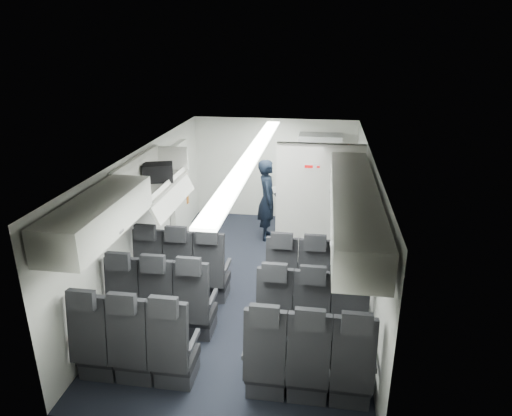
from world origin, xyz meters
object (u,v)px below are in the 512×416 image
(seat_row_front, at_px, (247,278))
(seat_row_rear, at_px, (219,358))
(boarding_door, at_px, (180,192))
(flight_attendant, at_px, (267,200))
(carry_on_bag, at_px, (158,172))
(seat_row_mid, at_px, (235,312))
(galley_unit, at_px, (318,180))

(seat_row_front, xyz_separation_m, seat_row_rear, (0.00, -1.80, 0.00))
(boarding_door, height_order, flight_attendant, boarding_door)
(flight_attendant, height_order, carry_on_bag, carry_on_bag)
(flight_attendant, bearing_deg, seat_row_rear, 171.38)
(seat_row_mid, relative_size, flight_attendant, 2.11)
(seat_row_mid, distance_m, carry_on_bag, 2.42)
(seat_row_rear, bearing_deg, galley_unit, 79.35)
(carry_on_bag, bearing_deg, seat_row_front, -36.28)
(seat_row_mid, bearing_deg, flight_attendant, 89.90)
(galley_unit, bearing_deg, seat_row_mid, -102.88)
(galley_unit, height_order, carry_on_bag, carry_on_bag)
(boarding_door, bearing_deg, flight_attendant, 9.64)
(seat_row_rear, relative_size, boarding_door, 1.79)
(seat_row_front, bearing_deg, seat_row_rear, -90.00)
(galley_unit, distance_m, flight_attendant, 1.31)
(seat_row_front, relative_size, seat_row_rear, 1.00)
(galley_unit, xyz_separation_m, flight_attendant, (-0.94, -0.89, -0.16))
(flight_attendant, bearing_deg, galley_unit, -55.28)
(seat_row_mid, xyz_separation_m, boarding_door, (-1.64, 2.99, 0.55))
(galley_unit, height_order, flight_attendant, galley_unit)
(seat_row_rear, distance_m, boarding_door, 4.25)
(seat_row_front, relative_size, galley_unit, 1.75)
(seat_row_rear, distance_m, galley_unit, 5.17)
(carry_on_bag, bearing_deg, boarding_door, 80.13)
(seat_row_front, relative_size, flight_attendant, 2.11)
(seat_row_rear, xyz_separation_m, carry_on_bag, (-1.41, 2.27, 1.41))
(seat_row_front, relative_size, seat_row_mid, 1.00)
(seat_row_front, bearing_deg, seat_row_mid, -90.00)
(seat_row_rear, height_order, flight_attendant, flight_attendant)
(seat_row_front, height_order, carry_on_bag, carry_on_bag)
(seat_row_mid, xyz_separation_m, galley_unit, (0.95, 4.15, 0.55))
(carry_on_bag, bearing_deg, seat_row_mid, -61.95)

